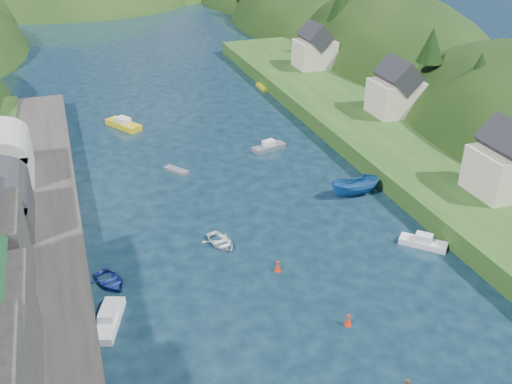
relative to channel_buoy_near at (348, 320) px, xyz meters
name	(u,v)px	position (x,y,z in m)	size (l,w,h in m)	color
ground	(205,148)	(-1.98, 39.89, -0.48)	(600.00, 600.00, 0.00)	black
hillside_right	(387,106)	(43.02, 64.89, -7.89)	(36.00, 245.56, 48.00)	black
far_hills	(116,36)	(-0.76, 163.89, -11.28)	(103.00, 68.00, 44.00)	black
hill_trees	(184,45)	(-1.04, 54.43, 10.68)	(91.23, 147.57, 12.62)	black
quay_left	(19,309)	(-25.98, 9.89, 0.52)	(12.00, 110.00, 2.00)	#2D2B28
terrace_right	(398,144)	(23.02, 29.89, 0.72)	(16.00, 120.00, 2.40)	#234719
right_bank_cottages	(389,91)	(26.02, 38.22, 5.36)	(9.00, 59.24, 8.41)	beige
channel_buoy_near	(348,320)	(0.00, 0.00, 0.00)	(0.70, 0.70, 1.10)	red
channel_buoy_far	(278,267)	(-2.82, 9.12, 0.00)	(0.70, 0.70, 1.10)	red
moored_boats	(251,244)	(-4.09, 13.28, 0.21)	(36.48, 90.19, 2.44)	gold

